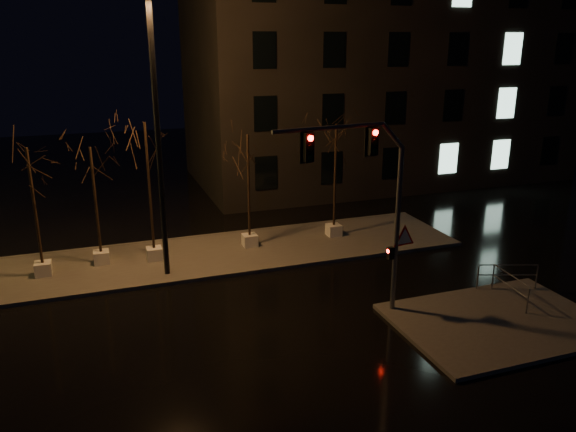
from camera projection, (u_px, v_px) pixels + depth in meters
name	position (u px, v px, depth m)	size (l,w,h in m)	color
ground	(260.00, 313.00, 20.04)	(90.00, 90.00, 0.00)	black
median	(222.00, 253.00, 25.42)	(22.00, 5.00, 0.15)	#4A4742
sidewalk_corner	(498.00, 322.00, 19.25)	(7.00, 5.00, 0.15)	#4A4742
building	(378.00, 68.00, 38.43)	(25.00, 12.00, 15.00)	black
tree_0	(30.00, 177.00, 21.68)	(1.80, 1.80, 5.39)	silver
tree_1	(93.00, 174.00, 22.93)	(1.80, 1.80, 5.18)	silver
tree_2	(147.00, 154.00, 23.12)	(1.80, 1.80, 6.15)	silver
tree_3	(248.00, 160.00, 24.94)	(1.80, 1.80, 5.34)	silver
tree_4	(336.00, 150.00, 26.27)	(1.80, 1.80, 5.61)	silver
traffic_signal_mast	(373.00, 193.00, 18.29)	(5.46, 0.76, 6.70)	slate
streetlight_main	(157.00, 119.00, 21.19)	(2.73, 0.42, 10.93)	black
guard_rail_a	(508.00, 273.00, 21.46)	(2.19, 0.80, 1.00)	slate
guard_rail_b	(510.00, 284.00, 20.46)	(0.27, 2.16, 1.03)	slate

